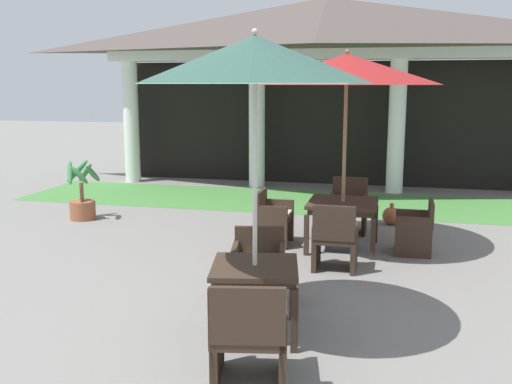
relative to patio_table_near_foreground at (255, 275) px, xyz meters
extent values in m
plane|color=gray|center=(-0.33, -0.05, -0.62)|extent=(60.00, 60.00, 0.00)
cylinder|color=white|center=(-5.26, 8.39, 0.90)|extent=(0.39, 0.39, 3.04)
cylinder|color=white|center=(-1.97, 8.39, 0.90)|extent=(0.39, 0.39, 3.04)
cylinder|color=white|center=(1.32, 8.39, 0.90)|extent=(0.39, 0.39, 3.04)
cube|color=white|center=(-0.33, 8.39, 2.53)|extent=(10.67, 0.70, 0.24)
pyramid|color=#514742|center=(-0.33, 8.39, 3.23)|extent=(11.07, 3.00, 1.14)
cube|color=black|center=(-0.33, 9.29, 0.90)|extent=(10.47, 0.16, 3.04)
cube|color=#47843D|center=(-0.33, 6.79, -0.62)|extent=(12.87, 2.59, 0.01)
cube|color=#38281E|center=(0.00, 0.00, 0.08)|extent=(0.99, 0.99, 0.05)
cube|color=#38281E|center=(0.00, 0.00, 0.03)|extent=(0.91, 0.91, 0.06)
cube|color=#38281E|center=(-0.31, -0.45, -0.31)|extent=(0.08, 0.08, 0.62)
cube|color=#38281E|center=(0.45, -0.31, -0.31)|extent=(0.08, 0.08, 0.62)
cube|color=#38281E|center=(-0.45, 0.31, -0.31)|extent=(0.08, 0.08, 0.62)
cube|color=#38281E|center=(0.31, 0.45, -0.31)|extent=(0.08, 0.08, 0.62)
cube|color=#2D2D2D|center=(0.00, 0.00, -0.58)|extent=(0.49, 0.49, 0.09)
cylinder|color=beige|center=(0.00, 0.00, 0.71)|extent=(0.05, 0.05, 2.67)
cone|color=#33594C|center=(0.00, 0.00, 2.09)|extent=(2.21, 2.21, 0.44)
sphere|color=beige|center=(0.00, 0.00, 2.34)|extent=(0.06, 0.06, 0.06)
cube|color=#38281E|center=(-0.18, 0.91, -0.19)|extent=(0.66, 0.58, 0.07)
cube|color=silver|center=(-0.18, 0.91, -0.13)|extent=(0.61, 0.54, 0.05)
cube|color=#38281E|center=(-0.22, 1.13, 0.03)|extent=(0.58, 0.17, 0.37)
cube|color=#38281E|center=(0.09, 0.96, -0.29)|extent=(0.15, 0.48, 0.67)
cube|color=#38281E|center=(-0.44, 0.86, -0.29)|extent=(0.15, 0.48, 0.67)
cube|color=#38281E|center=(0.12, 0.75, -0.43)|extent=(0.07, 0.07, 0.39)
cube|color=#38281E|center=(-0.39, 0.65, -0.43)|extent=(0.07, 0.07, 0.39)
cube|color=#38281E|center=(0.04, 1.17, -0.43)|extent=(0.07, 0.07, 0.39)
cube|color=#38281E|center=(-0.47, 1.07, -0.43)|extent=(0.07, 0.07, 0.39)
cube|color=#38281E|center=(0.18, -0.91, -0.21)|extent=(0.70, 0.67, 0.07)
cube|color=silver|center=(0.18, -0.91, -0.15)|extent=(0.65, 0.62, 0.05)
cube|color=#38281E|center=(0.22, -1.17, 0.06)|extent=(0.61, 0.17, 0.48)
cube|color=#38281E|center=(-0.10, -0.97, -0.29)|extent=(0.17, 0.57, 0.66)
cube|color=#38281E|center=(0.45, -0.86, -0.29)|extent=(0.17, 0.57, 0.66)
cube|color=#38281E|center=(-0.14, -0.71, -0.43)|extent=(0.07, 0.07, 0.38)
cube|color=#38281E|center=(0.40, -0.61, -0.43)|extent=(0.07, 0.07, 0.38)
cube|color=#38281E|center=(-0.05, -1.22, -0.43)|extent=(0.07, 0.07, 0.38)
cube|color=#38281E|center=(0.49, -1.11, -0.43)|extent=(0.07, 0.07, 0.38)
cube|color=#38281E|center=(0.57, 3.35, 0.09)|extent=(1.03, 1.03, 0.05)
cube|color=#38281E|center=(0.57, 3.35, 0.02)|extent=(0.95, 0.95, 0.08)
cube|color=#38281E|center=(0.09, 2.87, -0.32)|extent=(0.07, 0.07, 0.61)
cube|color=#38281E|center=(1.05, 2.87, -0.32)|extent=(0.07, 0.07, 0.61)
cube|color=#38281E|center=(0.09, 3.83, -0.32)|extent=(0.07, 0.07, 0.61)
cube|color=#38281E|center=(1.05, 3.83, -0.32)|extent=(0.07, 0.07, 0.61)
cube|color=#2D2D2D|center=(0.57, 3.35, -0.57)|extent=(0.46, 0.46, 0.10)
cylinder|color=olive|center=(0.57, 3.35, 0.71)|extent=(0.05, 0.05, 2.66)
cone|color=maroon|center=(0.57, 3.35, 2.08)|extent=(2.73, 2.73, 0.44)
sphere|color=olive|center=(0.57, 3.35, 2.33)|extent=(0.06, 0.06, 0.06)
cube|color=#38281E|center=(0.57, 4.40, -0.22)|extent=(0.60, 0.57, 0.07)
cube|color=silver|center=(0.57, 4.40, -0.16)|extent=(0.55, 0.53, 0.05)
cube|color=#38281E|center=(0.57, 4.66, 0.05)|extent=(0.60, 0.06, 0.47)
cube|color=#38281E|center=(0.85, 4.40, -0.30)|extent=(0.06, 0.57, 0.64)
cube|color=#38281E|center=(0.29, 4.40, -0.30)|extent=(0.06, 0.57, 0.64)
cube|color=#38281E|center=(0.84, 4.14, -0.44)|extent=(0.06, 0.06, 0.37)
cube|color=#38281E|center=(0.30, 4.14, -0.44)|extent=(0.06, 0.06, 0.37)
cube|color=#38281E|center=(0.84, 4.65, -0.44)|extent=(0.06, 0.06, 0.37)
cube|color=#38281E|center=(0.30, 4.66, -0.44)|extent=(0.06, 0.06, 0.37)
cube|color=#38281E|center=(-0.48, 3.35, -0.19)|extent=(0.49, 0.58, 0.07)
cube|color=silver|center=(-0.48, 3.35, -0.13)|extent=(0.45, 0.54, 0.05)
cube|color=#38281E|center=(-0.70, 3.35, 0.04)|extent=(0.06, 0.58, 0.39)
cube|color=#38281E|center=(-0.48, 3.62, -0.29)|extent=(0.49, 0.06, 0.67)
cube|color=#38281E|center=(-0.48, 3.08, -0.29)|extent=(0.49, 0.06, 0.67)
cube|color=#38281E|center=(-0.26, 3.61, -0.42)|extent=(0.06, 0.06, 0.40)
cube|color=#38281E|center=(-0.26, 3.09, -0.42)|extent=(0.06, 0.06, 0.40)
cube|color=#38281E|center=(-0.70, 3.61, -0.42)|extent=(0.06, 0.06, 0.40)
cube|color=#38281E|center=(-0.70, 3.09, -0.42)|extent=(0.06, 0.06, 0.40)
cube|color=#38281E|center=(0.57, 2.30, -0.20)|extent=(0.56, 0.51, 0.07)
cube|color=silver|center=(0.57, 2.30, -0.14)|extent=(0.52, 0.47, 0.05)
cube|color=#38281E|center=(0.57, 2.06, 0.07)|extent=(0.56, 0.06, 0.47)
cube|color=#38281E|center=(0.31, 2.30, -0.30)|extent=(0.06, 0.51, 0.64)
cube|color=#38281E|center=(0.83, 2.30, -0.30)|extent=(0.06, 0.51, 0.64)
cube|color=#38281E|center=(0.32, 2.53, -0.43)|extent=(0.06, 0.06, 0.39)
cube|color=#38281E|center=(0.82, 2.53, -0.43)|extent=(0.06, 0.06, 0.39)
cube|color=#38281E|center=(0.31, 2.07, -0.43)|extent=(0.06, 0.06, 0.39)
cube|color=#38281E|center=(0.82, 2.07, -0.43)|extent=(0.06, 0.06, 0.39)
cube|color=#38281E|center=(1.62, 3.35, -0.23)|extent=(0.52, 0.55, 0.07)
cube|color=silver|center=(1.62, 3.35, -0.17)|extent=(0.48, 0.51, 0.05)
cube|color=#38281E|center=(1.86, 3.35, -0.01)|extent=(0.06, 0.55, 0.37)
cube|color=#38281E|center=(1.62, 3.09, -0.32)|extent=(0.52, 0.06, 0.61)
cube|color=#38281E|center=(1.62, 3.60, -0.32)|extent=(0.52, 0.06, 0.61)
cube|color=#38281E|center=(1.39, 3.10, -0.44)|extent=(0.06, 0.06, 0.36)
cube|color=#38281E|center=(1.39, 3.59, -0.44)|extent=(0.06, 0.06, 0.36)
cube|color=#38281E|center=(1.85, 3.10, -0.44)|extent=(0.06, 0.06, 0.36)
cube|color=#38281E|center=(1.85, 3.59, -0.44)|extent=(0.06, 0.06, 0.36)
cylinder|color=#995638|center=(-4.32, 4.20, -0.45)|extent=(0.47, 0.47, 0.35)
cylinder|color=brown|center=(-4.32, 4.20, -0.10)|extent=(0.07, 0.07, 0.35)
ellipsoid|color=#387F42|center=(-4.08, 4.22, 0.24)|extent=(0.12, 0.55, 0.43)
ellipsoid|color=#387F42|center=(-4.30, 4.34, 0.24)|extent=(0.36, 0.14, 0.40)
ellipsoid|color=#387F42|center=(-4.46, 4.34, 0.26)|extent=(0.39, 0.41, 0.45)
ellipsoid|color=#387F42|center=(-4.48, 4.12, 0.26)|extent=(0.30, 0.44, 0.45)
ellipsoid|color=#387F42|center=(-4.27, 4.08, 0.23)|extent=(0.35, 0.22, 0.38)
ellipsoid|color=#9E5633|center=(1.29, 5.11, -0.46)|extent=(0.32, 0.32, 0.32)
sphere|color=#9E5633|center=(1.29, 5.11, -0.26)|extent=(0.08, 0.08, 0.08)
camera|label=1|loc=(1.30, -5.41, 1.87)|focal=41.05mm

